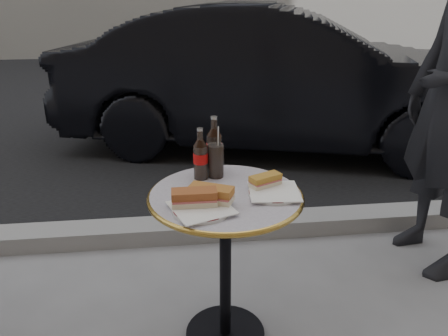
{
  "coord_description": "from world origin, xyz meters",
  "views": [
    {
      "loc": [
        -0.19,
        -1.55,
        1.48
      ],
      "look_at": [
        0.0,
        0.05,
        0.82
      ],
      "focal_mm": 35.0,
      "sensor_mm": 36.0,
      "label": 1
    }
  ],
  "objects": [
    {
      "name": "asphalt_road",
      "position": [
        0.0,
        5.0,
        0.0
      ],
      "size": [
        40.0,
        8.0,
        0.0
      ],
      "primitive_type": "cube",
      "color": "black",
      "rests_on": "ground"
    },
    {
      "name": "ground",
      "position": [
        0.0,
        0.0,
        0.0
      ],
      "size": [
        80.0,
        80.0,
        0.0
      ],
      "primitive_type": "plane",
      "color": "gray",
      "rests_on": "ground"
    },
    {
      "name": "parked_car",
      "position": [
        0.83,
        2.58,
        0.68
      ],
      "size": [
        2.49,
        4.38,
        1.36
      ],
      "primitive_type": "imported",
      "rotation": [
        0.0,
        0.0,
        1.3
      ],
      "color": "black",
      "rests_on": "ground"
    },
    {
      "name": "sandwich_right",
      "position": [
        0.16,
        0.02,
        0.77
      ],
      "size": [
        0.14,
        0.11,
        0.05
      ],
      "primitive_type": "cube",
      "rotation": [
        0.0,
        0.0,
        0.44
      ],
      "color": "#B17D2D",
      "rests_on": "plate_right"
    },
    {
      "name": "bistro_table",
      "position": [
        0.0,
        0.0,
        0.37
      ],
      "size": [
        0.62,
        0.62,
        0.73
      ],
      "primitive_type": null,
      "color": "#BAB2C4",
      "rests_on": "ground"
    },
    {
      "name": "cola_glass",
      "position": [
        -0.02,
        0.17,
        0.81
      ],
      "size": [
        0.07,
        0.07,
        0.15
      ],
      "primitive_type": "cylinder",
      "rotation": [
        0.0,
        0.0,
        -0.03
      ],
      "color": "black",
      "rests_on": "bistro_table"
    },
    {
      "name": "sandwich_left_a",
      "position": [
        -0.13,
        -0.11,
        0.77
      ],
      "size": [
        0.17,
        0.08,
        0.06
      ],
      "primitive_type": "cube",
      "rotation": [
        0.0,
        0.0,
        -0.01
      ],
      "color": "#9A4E27",
      "rests_on": "plate_left"
    },
    {
      "name": "cola_bottle_right",
      "position": [
        -0.02,
        0.24,
        0.86
      ],
      "size": [
        0.08,
        0.08,
        0.25
      ],
      "primitive_type": null,
      "rotation": [
        0.0,
        0.0,
        -0.19
      ],
      "color": "black",
      "rests_on": "bistro_table"
    },
    {
      "name": "cola_bottle_left",
      "position": [
        -0.09,
        0.16,
        0.84
      ],
      "size": [
        0.07,
        0.07,
        0.22
      ],
      "primitive_type": null,
      "rotation": [
        0.0,
        0.0,
        -0.09
      ],
      "color": "black",
      "rests_on": "bistro_table"
    },
    {
      "name": "curb",
      "position": [
        0.0,
        0.9,
        0.05
      ],
      "size": [
        40.0,
        0.2,
        0.12
      ],
      "primitive_type": "cube",
      "color": "gray",
      "rests_on": "ground"
    },
    {
      "name": "sandwich_left_b",
      "position": [
        -0.06,
        -0.09,
        0.77
      ],
      "size": [
        0.18,
        0.14,
        0.06
      ],
      "primitive_type": "cube",
      "rotation": [
        0.0,
        0.0,
        -0.44
      ],
      "color": "#AC682B",
      "rests_on": "plate_left"
    },
    {
      "name": "plate_right",
      "position": [
        0.19,
        -0.03,
        0.74
      ],
      "size": [
        0.25,
        0.25,
        0.01
      ],
      "primitive_type": "cylinder",
      "rotation": [
        0.0,
        0.0,
        -0.26
      ],
      "color": "silver",
      "rests_on": "bistro_table"
    },
    {
      "name": "plate_left",
      "position": [
        -0.11,
        -0.14,
        0.74
      ],
      "size": [
        0.25,
        0.25,
        0.01
      ],
      "primitive_type": "cylinder",
      "rotation": [
        0.0,
        0.0,
        0.18
      ],
      "color": "silver",
      "rests_on": "bistro_table"
    }
  ]
}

